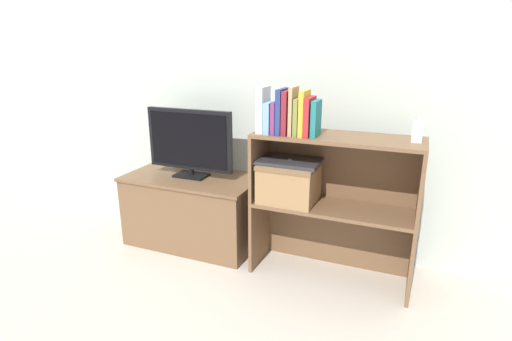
# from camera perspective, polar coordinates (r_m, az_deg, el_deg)

# --- Properties ---
(ground_plane) EXTENTS (16.00, 16.00, 0.00)m
(ground_plane) POSITION_cam_1_polar(r_m,az_deg,el_deg) (2.52, -1.47, -14.26)
(ground_plane) COLOR #BCB2A3
(wall_back) EXTENTS (10.00, 0.05, 2.40)m
(wall_back) POSITION_cam_1_polar(r_m,az_deg,el_deg) (2.61, 2.86, 14.63)
(wall_back) COLOR #B2BCB2
(wall_back) RESTS_ON ground_plane
(tv_stand) EXTENTS (0.90, 0.48, 0.48)m
(tv_stand) POSITION_cam_1_polar(r_m,az_deg,el_deg) (2.81, -8.97, -5.52)
(tv_stand) COLOR brown
(tv_stand) RESTS_ON ground_plane
(tv) EXTENTS (0.61, 0.14, 0.45)m
(tv) POSITION_cam_1_polar(r_m,az_deg,el_deg) (2.66, -9.47, 4.11)
(tv) COLOR black
(tv) RESTS_ON tv_stand
(bookshelf_lower_tier) EXTENTS (0.92, 0.33, 0.45)m
(bookshelf_lower_tier) POSITION_cam_1_polar(r_m,az_deg,el_deg) (2.45, 11.03, -7.92)
(bookshelf_lower_tier) COLOR brown
(bookshelf_lower_tier) RESTS_ON ground_plane
(bookshelf_upper_tier) EXTENTS (0.92, 0.33, 0.41)m
(bookshelf_upper_tier) POSITION_cam_1_polar(r_m,az_deg,el_deg) (2.31, 11.62, 1.71)
(bookshelf_upper_tier) COLOR brown
(bookshelf_upper_tier) RESTS_ON bookshelf_lower_tier
(book_ivory) EXTENTS (0.04, 0.13, 0.25)m
(book_ivory) POSITION_cam_1_polar(r_m,az_deg,el_deg) (2.25, 1.02, 8.69)
(book_ivory) COLOR silver
(book_ivory) RESTS_ON bookshelf_upper_tier
(book_skyblue) EXTENTS (0.04, 0.15, 0.17)m
(book_skyblue) POSITION_cam_1_polar(r_m,az_deg,el_deg) (2.24, 2.08, 7.60)
(book_skyblue) COLOR #709ECC
(book_skyblue) RESTS_ON bookshelf_upper_tier
(book_plum) EXTENTS (0.02, 0.15, 0.18)m
(book_plum) POSITION_cam_1_polar(r_m,az_deg,el_deg) (2.22, 2.97, 7.59)
(book_plum) COLOR #6B2D66
(book_plum) RESTS_ON bookshelf_upper_tier
(book_navy) EXTENTS (0.03, 0.16, 0.25)m
(book_navy) POSITION_cam_1_polar(r_m,az_deg,el_deg) (2.21, 3.75, 8.42)
(book_navy) COLOR navy
(book_navy) RESTS_ON bookshelf_upper_tier
(book_maroon) EXTENTS (0.03, 0.15, 0.24)m
(book_maroon) POSITION_cam_1_polar(r_m,az_deg,el_deg) (2.20, 4.55, 8.26)
(book_maroon) COLOR maroon
(book_maroon) RESTS_ON bookshelf_upper_tier
(book_tan) EXTENTS (0.02, 0.13, 0.26)m
(book_tan) POSITION_cam_1_polar(r_m,az_deg,el_deg) (2.19, 5.35, 8.46)
(book_tan) COLOR tan
(book_tan) RESTS_ON bookshelf_upper_tier
(book_olive) EXTENTS (0.03, 0.13, 0.20)m
(book_olive) POSITION_cam_1_polar(r_m,az_deg,el_deg) (2.19, 6.07, 7.64)
(book_olive) COLOR olive
(book_olive) RESTS_ON bookshelf_upper_tier
(book_mustard) EXTENTS (0.03, 0.15, 0.24)m
(book_mustard) POSITION_cam_1_polar(r_m,az_deg,el_deg) (2.17, 6.91, 8.13)
(book_mustard) COLOR gold
(book_mustard) RESTS_ON bookshelf_upper_tier
(book_crimson) EXTENTS (0.03, 0.16, 0.21)m
(book_crimson) POSITION_cam_1_polar(r_m,az_deg,el_deg) (2.17, 7.68, 7.63)
(book_crimson) COLOR #B22328
(book_crimson) RESTS_ON bookshelf_upper_tier
(book_teal) EXTENTS (0.03, 0.13, 0.19)m
(book_teal) POSITION_cam_1_polar(r_m,az_deg,el_deg) (2.16, 8.56, 7.35)
(book_teal) COLOR #1E7075
(book_teal) RESTS_ON bookshelf_upper_tier
(baby_monitor) EXTENTS (0.05, 0.04, 0.14)m
(baby_monitor) POSITION_cam_1_polar(r_m,az_deg,el_deg) (2.17, 22.07, 5.17)
(baby_monitor) COLOR white
(baby_monitor) RESTS_ON bookshelf_upper_tier
(storage_basket_left) EXTENTS (0.33, 0.30, 0.23)m
(storage_basket_left) POSITION_cam_1_polar(r_m,az_deg,el_deg) (2.34, 4.78, -1.38)
(storage_basket_left) COLOR #937047
(storage_basket_left) RESTS_ON bookshelf_lower_tier
(laptop) EXTENTS (0.35, 0.24, 0.02)m
(laptop) POSITION_cam_1_polar(r_m,az_deg,el_deg) (2.30, 4.85, 1.32)
(laptop) COLOR #2D2D33
(laptop) RESTS_ON storage_basket_left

